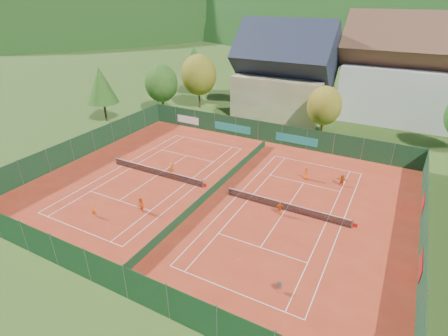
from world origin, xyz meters
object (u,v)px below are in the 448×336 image
hotel_block_a (409,76)px  player_right_far_a (306,173)px  player_left_mid (141,205)px  player_right_near (280,208)px  player_right_far_b (342,180)px  player_left_near (94,211)px  ball_hopper (279,285)px  chalet (285,76)px  player_left_far (172,169)px

hotel_block_a → player_right_far_a: size_ratio=14.08×
player_left_mid → player_right_near: bearing=48.4°
hotel_block_a → player_right_far_a: 30.42m
player_right_near → player_right_far_b: player_right_near is taller
player_left_near → player_left_mid: size_ratio=0.78×
ball_hopper → player_left_mid: (-15.63, 3.38, 0.22)m
chalet → player_right_far_b: size_ratio=11.88×
chalet → player_left_far: (-3.47, -29.00, -5.84)m
player_left_far → player_left_near: bearing=88.0°
player_left_far → player_right_far_b: size_ratio=1.14×
player_right_far_b → player_left_far: bearing=16.7°
player_left_mid → player_right_far_b: bearing=64.2°
player_right_far_b → hotel_block_a: bearing=-102.1°
hotel_block_a → player_right_near: 38.41m
ball_hopper → player_right_far_a: size_ratio=0.52×
player_left_far → player_right_far_a: (14.36, 6.44, -0.01)m
chalet → player_right_far_b: (14.90, -22.14, -5.94)m
hotel_block_a → ball_hopper: size_ratio=27.00×
hotel_block_a → player_left_near: 52.07m
player_left_near → ball_hopper: bearing=-30.2°
hotel_block_a → player_left_far: hotel_block_a is taller
player_right_near → chalet: bearing=68.9°
player_left_mid → player_right_far_b: (16.48, 14.77, -0.10)m
chalet → player_left_mid: chalet is taller
player_left_far → player_right_far_a: bearing=-148.7°
player_left_near → player_right_far_a: (16.06, 17.06, 0.16)m
player_left_mid → player_right_far_a: (12.46, 14.35, -0.01)m
ball_hopper → player_right_far_b: size_ratio=0.59×
chalet → player_left_mid: size_ratio=10.38×
hotel_block_a → player_right_far_b: size_ratio=15.84×
chalet → player_left_mid: (-1.58, -36.91, -5.84)m
hotel_block_a → ball_hopper: 47.05m
hotel_block_a → player_left_mid: hotel_block_a is taller
ball_hopper → player_left_far: (-17.52, 11.28, 0.23)m
player_left_mid → player_right_far_a: bearing=71.3°
ball_hopper → player_right_far_a: 18.01m
hotel_block_a → player_right_far_a: (-8.11, -28.56, -6.62)m
chalet → player_left_far: size_ratio=10.38×
ball_hopper → player_right_near: size_ratio=0.56×
player_right_near → player_left_mid: bearing=166.0°
player_left_mid → player_left_far: 8.13m
player_left_mid → player_right_near: size_ratio=1.09×
player_left_near → player_left_far: size_ratio=0.78×
player_left_near → player_right_near: (15.85, 8.72, 0.11)m
player_left_near → player_left_mid: (3.60, 2.71, 0.17)m
chalet → player_left_near: size_ratio=13.38×
player_left_mid → chalet: bearing=109.9°
player_left_near → chalet: bearing=54.4°
player_left_mid → player_left_far: bearing=125.8°
player_right_far_b → player_right_far_a: bearing=2.2°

